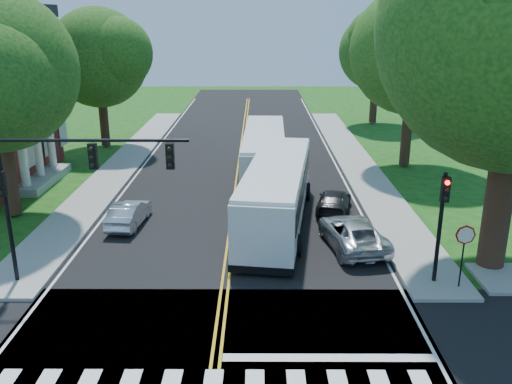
{
  "coord_description": "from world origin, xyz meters",
  "views": [
    {
      "loc": [
        1.29,
        -12.68,
        10.01
      ],
      "look_at": [
        1.19,
        10.79,
        2.4
      ],
      "focal_mm": 38.0,
      "sensor_mm": 36.0,
      "label": 1
    }
  ],
  "objects_px": {
    "signal_nw": "(65,177)",
    "suv": "(353,233)",
    "signal_ne": "(442,214)",
    "bus_follow": "(264,154)",
    "dark_sedan": "(334,201)",
    "hatchback": "(129,213)",
    "bus_lead": "(277,192)"
  },
  "relations": [
    {
      "from": "hatchback",
      "to": "suv",
      "type": "bearing_deg",
      "value": 170.97
    },
    {
      "from": "bus_lead",
      "to": "suv",
      "type": "relative_size",
      "value": 2.55
    },
    {
      "from": "signal_ne",
      "to": "suv",
      "type": "relative_size",
      "value": 0.9
    },
    {
      "from": "signal_ne",
      "to": "bus_lead",
      "type": "distance_m",
      "value": 8.95
    },
    {
      "from": "signal_ne",
      "to": "hatchback",
      "type": "height_order",
      "value": "signal_ne"
    },
    {
      "from": "suv",
      "to": "dark_sedan",
      "type": "distance_m",
      "value": 4.68
    },
    {
      "from": "bus_lead",
      "to": "signal_ne",
      "type": "bearing_deg",
      "value": 140.18
    },
    {
      "from": "signal_ne",
      "to": "dark_sedan",
      "type": "xyz_separation_m",
      "value": [
        -2.85,
        8.3,
        -2.36
      ]
    },
    {
      "from": "hatchback",
      "to": "bus_lead",
      "type": "bearing_deg",
      "value": -173.24
    },
    {
      "from": "signal_nw",
      "to": "suv",
      "type": "bearing_deg",
      "value": 17.64
    },
    {
      "from": "bus_lead",
      "to": "suv",
      "type": "height_order",
      "value": "bus_lead"
    },
    {
      "from": "bus_lead",
      "to": "bus_follow",
      "type": "height_order",
      "value": "bus_lead"
    },
    {
      "from": "dark_sedan",
      "to": "hatchback",
      "type": "bearing_deg",
      "value": 23.21
    },
    {
      "from": "suv",
      "to": "signal_ne",
      "type": "bearing_deg",
      "value": 116.88
    },
    {
      "from": "bus_follow",
      "to": "suv",
      "type": "bearing_deg",
      "value": 110.82
    },
    {
      "from": "signal_ne",
      "to": "bus_follow",
      "type": "distance_m",
      "value": 16.16
    },
    {
      "from": "bus_lead",
      "to": "hatchback",
      "type": "relative_size",
      "value": 3.31
    },
    {
      "from": "bus_lead",
      "to": "dark_sedan",
      "type": "relative_size",
      "value": 3.06
    },
    {
      "from": "signal_nw",
      "to": "bus_follow",
      "type": "relative_size",
      "value": 0.6
    },
    {
      "from": "bus_follow",
      "to": "bus_lead",
      "type": "bearing_deg",
      "value": 95.28
    },
    {
      "from": "suv",
      "to": "signal_nw",
      "type": "bearing_deg",
      "value": 8.6
    },
    {
      "from": "signal_ne",
      "to": "dark_sedan",
      "type": "height_order",
      "value": "signal_ne"
    },
    {
      "from": "signal_nw",
      "to": "dark_sedan",
      "type": "bearing_deg",
      "value": 36.56
    },
    {
      "from": "dark_sedan",
      "to": "bus_lead",
      "type": "bearing_deg",
      "value": 41.86
    },
    {
      "from": "signal_ne",
      "to": "bus_follow",
      "type": "xyz_separation_m",
      "value": [
        -6.53,
        14.73,
        -1.33
      ]
    },
    {
      "from": "signal_ne",
      "to": "hatchback",
      "type": "bearing_deg",
      "value": 154.84
    },
    {
      "from": "bus_follow",
      "to": "signal_nw",
      "type": "bearing_deg",
      "value": 64.41
    },
    {
      "from": "signal_nw",
      "to": "bus_follow",
      "type": "bearing_deg",
      "value": 62.94
    },
    {
      "from": "hatchback",
      "to": "dark_sedan",
      "type": "height_order",
      "value": "hatchback"
    },
    {
      "from": "signal_nw",
      "to": "suv",
      "type": "relative_size",
      "value": 1.46
    },
    {
      "from": "suv",
      "to": "dark_sedan",
      "type": "bearing_deg",
      "value": -96.28
    },
    {
      "from": "suv",
      "to": "dark_sedan",
      "type": "xyz_separation_m",
      "value": [
        -0.22,
        4.68,
        -0.09
      ]
    }
  ]
}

